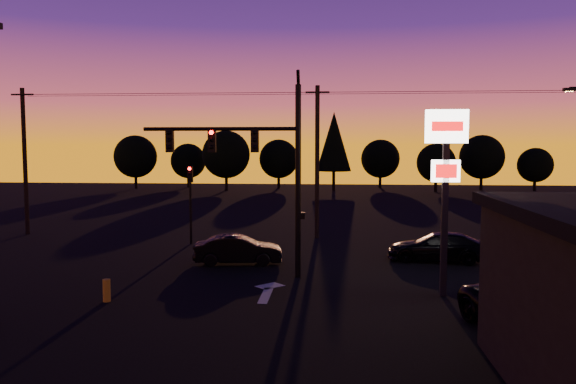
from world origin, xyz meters
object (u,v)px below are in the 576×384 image
object	(u,v)px
pylon_sign	(446,162)
car_right	(438,247)
traffic_signal_mast	(260,159)
bollard	(107,290)
suv_parked	(543,313)
secondary_signal	(190,193)
car_mid	(238,250)

from	to	relation	value
pylon_sign	car_right	bearing A→B (deg)	81.42
traffic_signal_mast	bollard	bearing A→B (deg)	-139.28
pylon_sign	suv_parked	bearing A→B (deg)	-66.18
pylon_sign	suv_parked	world-z (taller)	pylon_sign
traffic_signal_mast	bollard	distance (m)	7.92
bollard	car_right	size ratio (longest dim) A/B	0.17
secondary_signal	suv_parked	bearing A→B (deg)	-45.92
bollard	car_mid	bearing A→B (deg)	61.64
secondary_signal	suv_parked	size ratio (longest dim) A/B	0.81
bollard	car_mid	distance (m)	7.54
secondary_signal	car_right	world-z (taller)	secondary_signal
pylon_sign	car_right	world-z (taller)	pylon_sign
bollard	car_right	world-z (taller)	car_right
car_right	suv_parked	world-z (taller)	suv_parked
suv_parked	bollard	bearing A→B (deg)	147.96
secondary_signal	suv_parked	world-z (taller)	secondary_signal
secondary_signal	pylon_sign	distance (m)	15.75
traffic_signal_mast	car_right	bearing A→B (deg)	25.33
pylon_sign	bollard	xyz separation A→B (m)	(-12.02, -1.74, -4.51)
car_mid	suv_parked	world-z (taller)	suv_parked
pylon_sign	bollard	bearing A→B (deg)	-171.75
bollard	car_mid	xyz separation A→B (m)	(3.58, 6.63, 0.27)
pylon_sign	traffic_signal_mast	bearing A→B (deg)	160.64
secondary_signal	bollard	bearing A→B (deg)	-90.10
traffic_signal_mast	suv_parked	world-z (taller)	traffic_signal_mast
secondary_signal	car_mid	size ratio (longest dim) A/B	1.07
pylon_sign	car_mid	bearing A→B (deg)	149.91
traffic_signal_mast	suv_parked	bearing A→B (deg)	-37.39
traffic_signal_mast	car_mid	xyz separation A→B (m)	(-1.34, 2.40, -4.27)
secondary_signal	pylon_sign	world-z (taller)	pylon_sign
secondary_signal	suv_parked	xyz separation A→B (m)	(13.95, -14.41, -2.12)
bollard	car_mid	size ratio (longest dim) A/B	0.20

